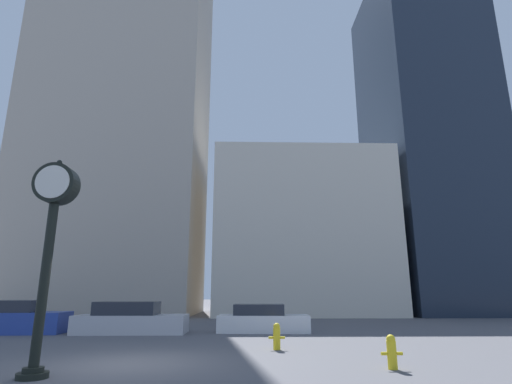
{
  "coord_description": "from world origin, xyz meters",
  "views": [
    {
      "loc": [
        2.92,
        -10.78,
        1.73
      ],
      "look_at": [
        3.49,
        10.8,
        7.19
      ],
      "focal_mm": 28.0,
      "sensor_mm": 36.0,
      "label": 1
    }
  ],
  "objects_px": {
    "car_blue": "(12,319)",
    "fire_hydrant_near": "(392,351)",
    "street_clock": "(51,226)",
    "car_white": "(262,320)",
    "fire_hydrant_far": "(277,336)",
    "car_silver": "(131,320)"
  },
  "relations": [
    {
      "from": "street_clock",
      "to": "car_white",
      "type": "height_order",
      "value": "street_clock"
    },
    {
      "from": "street_clock",
      "to": "car_white",
      "type": "relative_size",
      "value": 1.14
    },
    {
      "from": "street_clock",
      "to": "fire_hydrant_near",
      "type": "relative_size",
      "value": 6.2
    },
    {
      "from": "car_white",
      "to": "fire_hydrant_far",
      "type": "xyz_separation_m",
      "value": [
        0.21,
        -5.8,
        -0.11
      ]
    },
    {
      "from": "car_silver",
      "to": "fire_hydrant_near",
      "type": "bearing_deg",
      "value": -45.72
    },
    {
      "from": "street_clock",
      "to": "car_blue",
      "type": "bearing_deg",
      "value": 121.44
    },
    {
      "from": "fire_hydrant_far",
      "to": "car_blue",
      "type": "bearing_deg",
      "value": 154.3
    },
    {
      "from": "street_clock",
      "to": "car_silver",
      "type": "distance_m",
      "value": 9.8
    },
    {
      "from": "car_white",
      "to": "fire_hydrant_near",
      "type": "height_order",
      "value": "car_white"
    },
    {
      "from": "car_silver",
      "to": "fire_hydrant_far",
      "type": "relative_size",
      "value": 5.95
    },
    {
      "from": "car_white",
      "to": "fire_hydrant_near",
      "type": "distance_m",
      "value": 9.54
    },
    {
      "from": "street_clock",
      "to": "car_blue",
      "type": "distance_m",
      "value": 11.54
    },
    {
      "from": "street_clock",
      "to": "fire_hydrant_far",
      "type": "xyz_separation_m",
      "value": [
        5.41,
        4.16,
        -2.79
      ]
    },
    {
      "from": "car_blue",
      "to": "fire_hydrant_near",
      "type": "relative_size",
      "value": 5.97
    },
    {
      "from": "fire_hydrant_near",
      "to": "fire_hydrant_far",
      "type": "relative_size",
      "value": 0.96
    },
    {
      "from": "fire_hydrant_near",
      "to": "fire_hydrant_far",
      "type": "height_order",
      "value": "fire_hydrant_far"
    },
    {
      "from": "street_clock",
      "to": "car_silver",
      "type": "xyz_separation_m",
      "value": [
        -0.61,
        9.42,
        -2.64
      ]
    },
    {
      "from": "car_blue",
      "to": "fire_hydrant_near",
      "type": "distance_m",
      "value": 16.3
    },
    {
      "from": "street_clock",
      "to": "fire_hydrant_far",
      "type": "distance_m",
      "value": 7.38
    },
    {
      "from": "car_white",
      "to": "street_clock",
      "type": "bearing_deg",
      "value": -114.64
    },
    {
      "from": "fire_hydrant_far",
      "to": "car_white",
      "type": "bearing_deg",
      "value": 92.02
    },
    {
      "from": "street_clock",
      "to": "fire_hydrant_near",
      "type": "bearing_deg",
      "value": 5.82
    }
  ]
}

